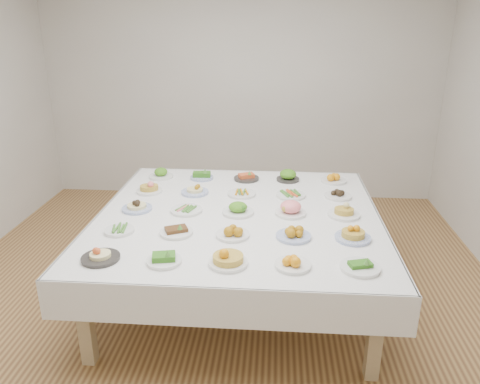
# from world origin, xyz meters

# --- Properties ---
(room_envelope) EXTENTS (5.02, 5.02, 2.81)m
(room_envelope) POSITION_xyz_m (0.00, 0.00, 1.83)
(room_envelope) COLOR #A77F45
(room_envelope) RESTS_ON ground
(display_table) EXTENTS (2.30, 2.30, 0.75)m
(display_table) POSITION_xyz_m (0.17, 0.06, 0.69)
(display_table) COLOR white
(display_table) RESTS_ON ground
(dish_0) EXTENTS (0.26, 0.26, 0.14)m
(dish_0) POSITION_xyz_m (-0.68, -0.79, 0.82)
(dish_0) COLOR #2D2A28
(dish_0) RESTS_ON display_table
(dish_1) EXTENTS (0.23, 0.23, 0.10)m
(dish_1) POSITION_xyz_m (-0.25, -0.80, 0.79)
(dish_1) COLOR white
(dish_1) RESTS_ON display_table
(dish_2) EXTENTS (0.26, 0.25, 0.17)m
(dish_2) POSITION_xyz_m (0.17, -0.79, 0.83)
(dish_2) COLOR white
(dish_2) RESTS_ON display_table
(dish_3) EXTENTS (0.23, 0.23, 0.09)m
(dish_3) POSITION_xyz_m (0.59, -0.79, 0.79)
(dish_3) COLOR white
(dish_3) RESTS_ON display_table
(dish_4) EXTENTS (0.25, 0.25, 0.11)m
(dish_4) POSITION_xyz_m (1.02, -0.79, 0.79)
(dish_4) COLOR white
(dish_4) RESTS_ON display_table
(dish_5) EXTENTS (0.22, 0.22, 0.05)m
(dish_5) POSITION_xyz_m (-0.69, -0.36, 0.77)
(dish_5) COLOR white
(dish_5) RESTS_ON display_table
(dish_6) EXTENTS (0.24, 0.24, 0.10)m
(dish_6) POSITION_xyz_m (-0.26, -0.36, 0.79)
(dish_6) COLOR white
(dish_6) RESTS_ON display_table
(dish_7) EXTENTS (0.24, 0.24, 0.11)m
(dish_7) POSITION_xyz_m (0.16, -0.37, 0.80)
(dish_7) COLOR white
(dish_7) RESTS_ON display_table
(dish_8) EXTENTS (0.25, 0.25, 0.11)m
(dish_8) POSITION_xyz_m (0.61, -0.36, 0.80)
(dish_8) COLOR #4C66B2
(dish_8) RESTS_ON display_table
(dish_9) EXTENTS (0.26, 0.26, 0.15)m
(dish_9) POSITION_xyz_m (1.04, -0.35, 0.82)
(dish_9) COLOR #4C66B2
(dish_9) RESTS_ON display_table
(dish_10) EXTENTS (0.25, 0.25, 0.12)m
(dish_10) POSITION_xyz_m (-0.68, 0.07, 0.81)
(dish_10) COLOR #4C66B2
(dish_10) RESTS_ON display_table
(dish_11) EXTENTS (0.26, 0.26, 0.06)m
(dish_11) POSITION_xyz_m (-0.26, 0.06, 0.77)
(dish_11) COLOR white
(dish_11) RESTS_ON display_table
(dish_12) EXTENTS (0.26, 0.26, 0.14)m
(dish_12) POSITION_xyz_m (0.17, 0.06, 0.82)
(dish_12) COLOR white
(dish_12) RESTS_ON display_table
(dish_13) EXTENTS (0.25, 0.25, 0.15)m
(dish_13) POSITION_xyz_m (0.60, 0.07, 0.82)
(dish_13) COLOR white
(dish_13) RESTS_ON display_table
(dish_14) EXTENTS (0.26, 0.26, 0.16)m
(dish_14) POSITION_xyz_m (1.03, 0.07, 0.83)
(dish_14) COLOR white
(dish_14) RESTS_ON display_table
(dish_15) EXTENTS (0.23, 0.23, 0.13)m
(dish_15) POSITION_xyz_m (-0.69, 0.49, 0.81)
(dish_15) COLOR white
(dish_15) RESTS_ON display_table
(dish_16) EXTENTS (0.24, 0.24, 0.12)m
(dish_16) POSITION_xyz_m (-0.26, 0.49, 0.80)
(dish_16) COLOR #4C66B2
(dish_16) RESTS_ON display_table
(dish_17) EXTENTS (0.25, 0.25, 0.06)m
(dish_17) POSITION_xyz_m (0.17, 0.48, 0.77)
(dish_17) COLOR white
(dish_17) RESTS_ON display_table
(dish_18) EXTENTS (0.28, 0.26, 0.06)m
(dish_18) POSITION_xyz_m (0.61, 0.49, 0.78)
(dish_18) COLOR white
(dish_18) RESTS_ON display_table
(dish_19) EXTENTS (0.24, 0.24, 0.09)m
(dish_19) POSITION_xyz_m (1.03, 0.49, 0.79)
(dish_19) COLOR white
(dish_19) RESTS_ON display_table
(dish_20) EXTENTS (0.24, 0.24, 0.12)m
(dish_20) POSITION_xyz_m (-0.68, 0.92, 0.81)
(dish_20) COLOR white
(dish_20) RESTS_ON display_table
(dish_21) EXTENTS (0.23, 0.23, 0.11)m
(dish_21) POSITION_xyz_m (-0.26, 0.91, 0.80)
(dish_21) COLOR #4C66B2
(dish_21) RESTS_ON display_table
(dish_22) EXTENTS (0.25, 0.25, 0.10)m
(dish_22) POSITION_xyz_m (0.18, 0.92, 0.79)
(dish_22) COLOR #2D2A28
(dish_22) RESTS_ON display_table
(dish_23) EXTENTS (0.22, 0.22, 0.12)m
(dish_23) POSITION_xyz_m (0.59, 0.92, 0.80)
(dish_23) COLOR #2D2A28
(dish_23) RESTS_ON display_table
(dish_24) EXTENTS (0.25, 0.25, 0.11)m
(dish_24) POSITION_xyz_m (1.04, 0.92, 0.80)
(dish_24) COLOR white
(dish_24) RESTS_ON display_table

